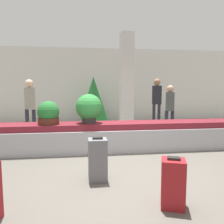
# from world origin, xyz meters

# --- Properties ---
(ground_plane) EXTENTS (18.00, 18.00, 0.00)m
(ground_plane) POSITION_xyz_m (0.00, 0.00, 0.00)
(ground_plane) COLOR #59544C
(back_wall) EXTENTS (18.00, 0.06, 3.20)m
(back_wall) POSITION_xyz_m (0.00, 6.22, 1.60)
(back_wall) COLOR silver
(back_wall) RESTS_ON ground_plane
(carousel) EXTENTS (6.31, 0.80, 0.65)m
(carousel) POSITION_xyz_m (0.00, 1.50, 0.31)
(carousel) COLOR #9E9EA3
(carousel) RESTS_ON ground_plane
(pillar) EXTENTS (0.41, 0.41, 3.20)m
(pillar) POSITION_xyz_m (0.72, 3.41, 1.60)
(pillar) COLOR silver
(pillar) RESTS_ON ground_plane
(suitcase_1) EXTENTS (0.29, 0.26, 0.70)m
(suitcase_1) POSITION_xyz_m (-0.45, -0.22, 0.34)
(suitcase_1) COLOR slate
(suitcase_1) RESTS_ON ground_plane
(suitcase_2) EXTENTS (0.35, 0.34, 0.63)m
(suitcase_2) POSITION_xyz_m (0.42, -1.11, 0.30)
(suitcase_2) COLOR maroon
(suitcase_2) RESTS_ON ground_plane
(potted_plant_0) EXTENTS (0.60, 0.60, 0.68)m
(potted_plant_0) POSITION_xyz_m (-0.54, 1.50, 1.00)
(potted_plant_0) COLOR #2D2D2D
(potted_plant_0) RESTS_ON carousel
(potted_plant_1) EXTENTS (0.49, 0.49, 0.52)m
(potted_plant_1) POSITION_xyz_m (-1.45, 1.47, 0.89)
(potted_plant_1) COLOR #4C2319
(potted_plant_1) RESTS_ON carousel
(traveler_0) EXTENTS (0.31, 0.33, 1.55)m
(traveler_0) POSITION_xyz_m (2.08, 3.12, 0.91)
(traveler_0) COLOR #282833
(traveler_0) RESTS_ON ground_plane
(traveler_1) EXTENTS (0.34, 0.36, 1.72)m
(traveler_1) POSITION_xyz_m (-2.26, 3.23, 1.03)
(traveler_1) COLOR #282833
(traveler_1) RESTS_ON ground_plane
(traveler_2) EXTENTS (0.34, 0.25, 1.81)m
(traveler_2) POSITION_xyz_m (2.03, 4.25, 1.10)
(traveler_2) COLOR #282833
(traveler_2) RESTS_ON ground_plane
(decorated_tree) EXTENTS (1.15, 1.15, 1.92)m
(decorated_tree) POSITION_xyz_m (-0.26, 5.34, 1.05)
(decorated_tree) COLOR #4C331E
(decorated_tree) RESTS_ON ground_plane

